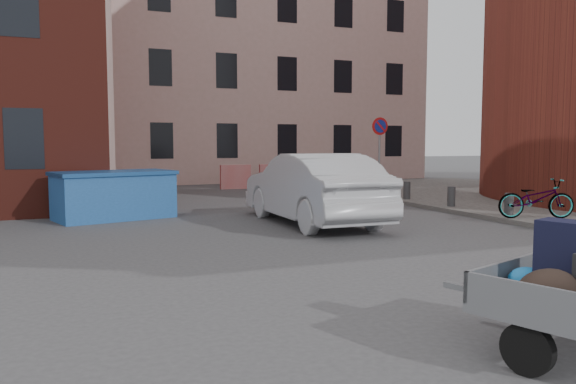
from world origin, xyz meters
name	(u,v)px	position (x,y,z in m)	size (l,w,h in m)	color
ground	(364,270)	(0.00, 0.00, 0.00)	(120.00, 120.00, 0.00)	#38383A
building_pink	(260,49)	(6.00, 22.00, 7.00)	(16.00, 8.00, 14.00)	#C2A095
no_parking_sign	(380,140)	(6.00, 9.48, 2.01)	(0.60, 0.09, 2.65)	gray
bollards	(509,204)	(6.00, 3.40, 0.40)	(0.22, 9.02, 0.55)	#3A3A3D
barriers	(274,176)	(4.20, 15.00, 0.50)	(4.70, 0.18, 1.00)	red
trailer	(567,288)	(-0.01, -3.64, 0.61)	(1.87, 1.98, 1.20)	black
dumpster	(114,195)	(-2.97, 7.34, 0.60)	(3.14, 2.17, 1.20)	#2257A4
silver_car	(313,189)	(1.30, 4.72, 0.83)	(1.75, 5.03, 1.66)	#B1B2B8
bicycle	(536,199)	(6.20, 2.75, 0.59)	(0.62, 1.78, 0.94)	black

